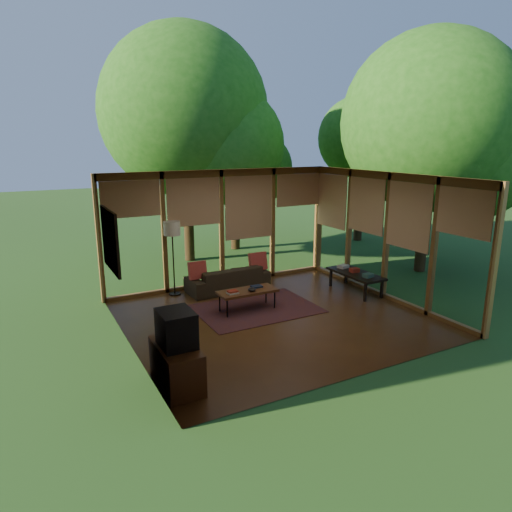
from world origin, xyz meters
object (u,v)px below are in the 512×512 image
sofa (228,278)px  side_console (356,274)px  television (176,329)px  coffee_table (247,292)px  floor_lamp (172,233)px  media_cabinet (177,366)px

sofa → side_console: size_ratio=1.34×
television → side_console: television is taller
side_console → coffee_table: bearing=177.5°
coffee_table → side_console: size_ratio=0.86×
sofa → side_console: bearing=146.3°
coffee_table → side_console: (2.68, -0.12, 0.02)m
sofa → floor_lamp: bearing=-15.7°
television → coffee_table: television is taller
floor_lamp → side_console: (3.66, -1.75, -1.00)m
floor_lamp → side_console: 4.18m
media_cabinet → floor_lamp: floor_lamp is taller
coffee_table → side_console: side_console is taller
television → side_console: size_ratio=0.39×
coffee_table → sofa: bearing=81.9°
media_cabinet → floor_lamp: size_ratio=0.61×
floor_lamp → coffee_table: bearing=-58.8°
sofa → coffee_table: size_ratio=1.57×
media_cabinet → side_console: bearing=22.6°
television → coffee_table: (2.17, 2.14, -0.46)m
sofa → media_cabinet: bearing=52.8°
media_cabinet → sofa: bearing=55.8°
sofa → media_cabinet: size_ratio=1.88×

